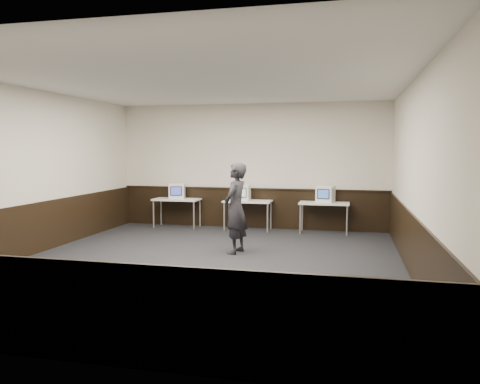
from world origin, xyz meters
name	(u,v)px	position (x,y,z in m)	size (l,w,h in m)	color
floor	(205,264)	(0.00, 0.00, 0.00)	(8.00, 8.00, 0.00)	black
ceiling	(204,82)	(0.00, 0.00, 3.20)	(8.00, 8.00, 0.00)	white
back_wall	(251,166)	(0.00, 4.00, 1.60)	(7.00, 7.00, 0.00)	silver
front_wall	(75,197)	(0.00, -4.00, 1.60)	(7.00, 7.00, 0.00)	silver
left_wall	(31,172)	(-3.50, 0.00, 1.60)	(8.00, 8.00, 0.00)	silver
right_wall	(415,177)	(3.50, 0.00, 1.60)	(8.00, 8.00, 0.00)	silver
wainscot_back	(251,208)	(0.00, 3.98, 0.50)	(6.98, 0.04, 1.00)	black
wainscot_front	(80,312)	(0.00, -3.98, 0.50)	(6.98, 0.04, 1.00)	black
wainscot_left	(34,229)	(-3.48, 0.00, 0.50)	(0.04, 7.98, 1.00)	black
wainscot_right	(412,245)	(3.48, 0.00, 0.50)	(0.04, 7.98, 1.00)	black
wainscot_rail	(251,189)	(0.00, 3.96, 1.02)	(6.98, 0.06, 0.04)	black
desk_left	(177,201)	(-1.90, 3.60, 0.68)	(1.20, 0.60, 0.75)	silver
desk_center	(248,203)	(0.00, 3.60, 0.68)	(1.20, 0.60, 0.75)	silver
desk_right	(324,205)	(1.90, 3.60, 0.68)	(1.20, 0.60, 0.75)	silver
emac_left	(177,191)	(-1.89, 3.61, 0.95)	(0.49, 0.50, 0.40)	white
emac_center	(242,193)	(-0.14, 3.58, 0.95)	(0.41, 0.44, 0.39)	white
emac_right	(325,194)	(1.93, 3.65, 0.95)	(0.48, 0.49, 0.40)	white
person	(236,208)	(0.33, 0.97, 0.89)	(0.65, 0.43, 1.78)	black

